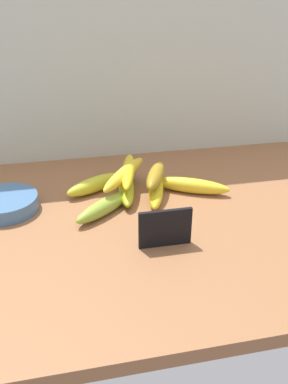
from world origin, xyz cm
name	(u,v)px	position (x,y,z in cm)	size (l,w,h in cm)	color
counter_top	(178,219)	(0.00, 0.00, 1.50)	(110.00, 76.00, 3.00)	#915E3A
back_wall	(144,47)	(0.00, 39.00, 35.00)	(130.00, 2.00, 70.00)	beige
chalkboard_sign	(165,229)	(-6.20, -11.27, 6.86)	(11.00, 1.80, 8.40)	black
fruit_bowl	(6,204)	(-39.65, 10.17, 4.76)	(15.13, 15.13, 3.53)	teal
banana_0	(191,185)	(6.09, 9.94, 4.94)	(19.94, 3.87, 3.87)	yellow
banana_1	(95,184)	(-17.95, 15.44, 4.99)	(16.61, 3.98, 3.98)	gold
banana_2	(104,207)	(-16.99, 3.73, 4.90)	(17.42, 3.79, 3.79)	#90AF36
banana_3	(126,186)	(-10.20, 12.99, 4.96)	(20.85, 3.91, 3.91)	#B9C927
banana_4	(156,190)	(-3.17, 9.31, 4.81)	(18.07, 3.61, 3.61)	gold
banana_5	(128,171)	(-9.39, 14.26, 8.52)	(20.33, 3.22, 3.22)	yellow
banana_6	(156,175)	(-3.08, 10.53, 8.45)	(15.23, 3.68, 3.68)	olive
banana_7	(124,174)	(-10.67, 12.62, 8.61)	(20.75, 3.40, 3.40)	yellow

